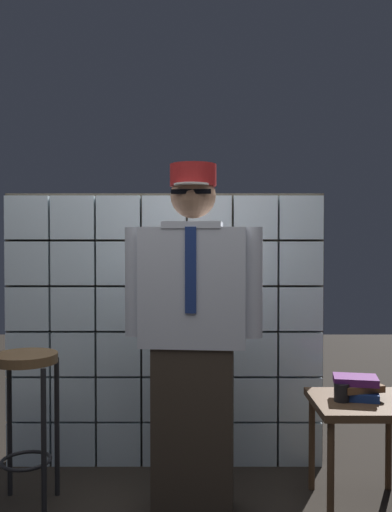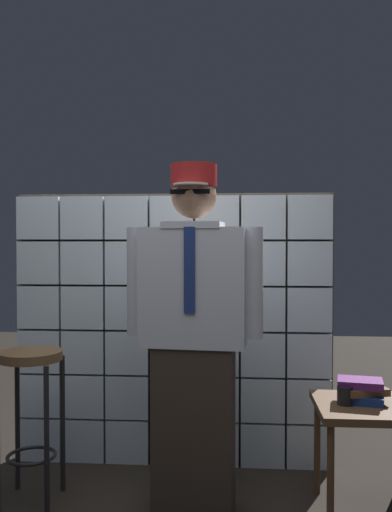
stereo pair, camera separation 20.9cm
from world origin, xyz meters
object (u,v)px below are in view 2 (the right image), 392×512
object	(u,v)px
side_table	(367,419)
book_stack	(362,391)
coffee_mug	(346,395)
standing_person	(194,332)
bar_stool	(31,390)

from	to	relation	value
side_table	book_stack	xyz separation A→B (m)	(-0.02, 0.03, 0.14)
book_stack	coffee_mug	distance (m)	0.11
standing_person	coffee_mug	xyz separation A→B (m)	(0.79, 0.01, -0.32)
standing_person	coffee_mug	distance (m)	0.85
standing_person	book_stack	world-z (taller)	standing_person
bar_stool	book_stack	xyz separation A→B (m)	(1.78, 0.02, 0.03)
bar_stool	coffee_mug	world-z (taller)	bar_stool
bar_stool	side_table	distance (m)	1.80
bar_stool	coffee_mug	distance (m)	1.68
coffee_mug	bar_stool	bearing A→B (deg)	178.72
standing_person	side_table	distance (m)	1.01
standing_person	coffee_mug	size ratio (longest dim) A/B	14.47
book_stack	coffee_mug	size ratio (longest dim) A/B	2.18
standing_person	side_table	bearing A→B (deg)	7.47
standing_person	bar_stool	bearing A→B (deg)	-177.55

